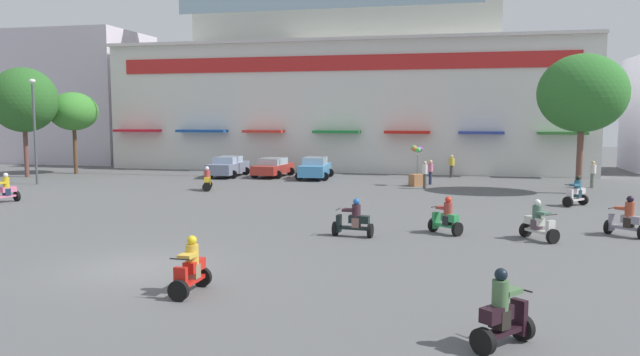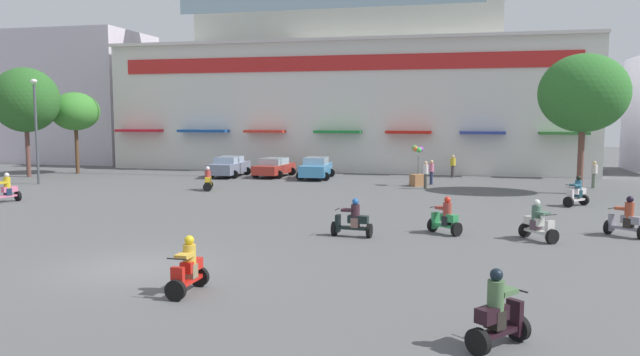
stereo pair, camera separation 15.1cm
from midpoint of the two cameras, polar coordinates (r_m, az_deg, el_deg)
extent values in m
plane|color=#555657|center=(30.41, -4.64, -2.49)|extent=(128.00, 128.00, 0.00)
cube|color=silver|center=(51.84, 2.87, 6.59)|extent=(38.27, 10.73, 10.08)
cube|color=red|center=(46.67, 1.70, 10.82)|extent=(35.21, 0.12, 1.15)
cube|color=silver|center=(46.82, 1.70, 13.00)|extent=(38.27, 0.70, 0.24)
cube|color=red|center=(51.91, -16.66, 4.32)|extent=(3.83, 1.10, 0.20)
cube|color=#184795|center=(49.35, -10.89, 4.39)|extent=(4.10, 1.10, 0.20)
cube|color=red|center=(47.49, -5.16, 4.42)|extent=(3.19, 1.10, 0.20)
cube|color=#1C7431|center=(46.01, 1.77, 4.39)|extent=(3.59, 1.10, 0.20)
cube|color=red|center=(45.27, 8.45, 4.31)|extent=(3.35, 1.10, 0.20)
cube|color=#2D3C8D|center=(45.16, 15.19, 4.16)|extent=(3.20, 1.10, 0.20)
cube|color=#327531|center=(45.70, 22.17, 3.95)|extent=(3.29, 1.10, 0.20)
cube|color=silver|center=(63.37, -22.08, 7.02)|extent=(13.28, 9.08, 12.23)
cylinder|color=brown|center=(49.78, -21.93, 2.42)|extent=(0.28, 0.28, 3.53)
ellipsoid|color=#3B8230|center=(49.71, -22.06, 5.87)|extent=(3.51, 3.83, 2.89)
cylinder|color=brown|center=(37.23, 23.53, 1.66)|extent=(0.35, 0.35, 3.98)
ellipsoid|color=#2F6E2C|center=(37.16, 23.77, 7.37)|extent=(4.92, 4.53, 4.39)
cylinder|color=brown|center=(48.46, -25.83, 2.35)|extent=(0.31, 0.31, 3.84)
ellipsoid|color=#2B6226|center=(48.41, -26.02, 6.65)|extent=(4.91, 4.31, 4.62)
cube|color=slate|center=(44.41, -8.49, 0.96)|extent=(1.83, 4.44, 0.75)
cube|color=#A2B7D2|center=(44.36, -8.50, 1.74)|extent=(1.56, 2.23, 0.45)
cylinder|color=black|center=(46.03, -8.91, 0.70)|extent=(0.60, 0.17, 0.60)
cylinder|color=black|center=(45.42, -6.82, 0.66)|extent=(0.60, 0.17, 0.60)
cylinder|color=black|center=(43.50, -10.21, 0.37)|extent=(0.60, 0.17, 0.60)
cylinder|color=black|center=(42.85, -8.02, 0.33)|extent=(0.60, 0.17, 0.60)
cube|color=#AD2F25|center=(43.90, -4.27, 0.88)|extent=(2.14, 4.32, 0.64)
cube|color=#A0B9C3|center=(43.86, -4.28, 1.59)|extent=(1.71, 2.21, 0.46)
cylinder|color=black|center=(45.46, -4.69, 0.69)|extent=(0.61, 0.22, 0.60)
cylinder|color=black|center=(44.81, -2.59, 0.62)|extent=(0.61, 0.22, 0.60)
cylinder|color=black|center=(43.09, -6.02, 0.38)|extent=(0.61, 0.22, 0.60)
cylinder|color=black|center=(42.40, -3.81, 0.31)|extent=(0.61, 0.22, 0.60)
cube|color=#408AC2|center=(42.41, -0.28, 0.80)|extent=(2.04, 4.41, 0.76)
cube|color=#97B0C3|center=(42.36, -0.28, 1.64)|extent=(1.64, 2.25, 0.49)
cylinder|color=black|center=(43.90, -1.12, 0.52)|extent=(0.61, 0.21, 0.60)
cylinder|color=black|center=(43.63, 1.13, 0.48)|extent=(0.61, 0.21, 0.60)
cylinder|color=black|center=(41.29, -1.77, 0.17)|extent=(0.61, 0.21, 0.60)
cylinder|color=black|center=(41.00, 0.62, 0.13)|extent=(0.61, 0.21, 0.60)
cylinder|color=black|center=(35.16, -26.56, -1.53)|extent=(0.54, 0.33, 0.52)
cube|color=#D96B8F|center=(34.85, -27.51, -1.54)|extent=(0.69, 1.17, 0.10)
cube|color=#D96B8F|center=(34.91, -27.19, -0.95)|extent=(0.55, 0.79, 0.28)
cube|color=#172840|center=(34.88, -27.33, -1.16)|extent=(0.40, 0.38, 0.36)
cylinder|color=gold|center=(34.83, -27.37, -0.40)|extent=(0.42, 0.42, 0.57)
sphere|color=silver|center=(34.79, -27.40, 0.25)|extent=(0.25, 0.25, 0.25)
cube|color=gold|center=(34.70, -27.79, -0.39)|extent=(0.48, 0.53, 0.10)
cylinder|color=black|center=(25.25, 25.78, -4.21)|extent=(0.45, 0.49, 0.52)
cube|color=gray|center=(24.95, 27.05, -4.24)|extent=(1.01, 0.94, 0.10)
cube|color=gray|center=(24.80, 27.55, -3.54)|extent=(0.72, 0.69, 0.28)
cube|color=gray|center=(25.15, 26.05, -3.78)|extent=(0.32, 0.33, 0.64)
cylinder|color=black|center=(25.09, 26.05, -2.58)|extent=(0.37, 0.41, 0.04)
cube|color=black|center=(24.86, 27.33, -3.79)|extent=(0.42, 0.43, 0.36)
cylinder|color=#9B412A|center=(24.79, 27.38, -2.72)|extent=(0.45, 0.45, 0.57)
sphere|color=black|center=(24.74, 27.42, -1.81)|extent=(0.25, 0.25, 0.25)
cube|color=#9B412A|center=(24.91, 26.82, -2.59)|extent=(0.55, 0.55, 0.10)
cylinder|color=black|center=(37.13, -10.35, -0.63)|extent=(0.54, 0.31, 0.52)
cylinder|color=black|center=(35.94, -10.48, -0.85)|extent=(0.54, 0.31, 0.52)
cube|color=gold|center=(36.53, -10.42, -0.65)|extent=(0.62, 1.09, 0.10)
cube|color=gold|center=(36.27, -10.45, -0.14)|extent=(0.51, 0.73, 0.28)
cube|color=gold|center=(36.99, -10.37, -0.33)|extent=(0.35, 0.24, 0.66)
cylinder|color=black|center=(36.96, -10.39, 0.50)|extent=(0.50, 0.21, 0.04)
cube|color=black|center=(36.38, -10.44, -0.31)|extent=(0.39, 0.37, 0.36)
cylinder|color=#9D3635|center=(36.34, -10.45, 0.35)|extent=(0.41, 0.41, 0.48)
sphere|color=silver|center=(36.31, -10.46, 0.90)|extent=(0.25, 0.25, 0.25)
cube|color=#9D3635|center=(36.60, -10.42, 0.43)|extent=(0.47, 0.53, 0.10)
cylinder|color=black|center=(22.49, 1.58, -4.80)|extent=(0.19, 0.53, 0.52)
cylinder|color=black|center=(22.14, 4.89, -4.99)|extent=(0.19, 0.53, 0.52)
cube|color=black|center=(22.29, 3.22, -4.74)|extent=(1.20, 0.40, 0.10)
cube|color=black|center=(22.17, 3.82, -3.93)|extent=(0.77, 0.37, 0.28)
cube|color=black|center=(22.41, 1.90, -4.30)|extent=(0.17, 0.33, 0.64)
cylinder|color=black|center=(22.33, 1.84, -2.96)|extent=(0.09, 0.52, 0.04)
cube|color=#7F5E56|center=(22.22, 3.55, -4.22)|extent=(0.31, 0.35, 0.36)
cylinder|color=#392129|center=(22.15, 3.56, -3.14)|extent=(0.35, 0.35, 0.48)
sphere|color=#2158A8|center=(22.09, 3.57, -2.25)|extent=(0.25, 0.25, 0.25)
cube|color=#392129|center=(22.22, 2.83, -3.05)|extent=(0.47, 0.38, 0.10)
cylinder|color=black|center=(22.52, 21.30, -5.19)|extent=(0.50, 0.43, 0.52)
cylinder|color=black|center=(23.42, 19.00, -4.69)|extent=(0.50, 0.43, 0.52)
cube|color=beige|center=(22.95, 20.13, -4.79)|extent=(0.93, 1.08, 0.10)
cube|color=beige|center=(23.06, 19.75, -3.84)|extent=(0.69, 0.76, 0.28)
cube|color=beige|center=(22.57, 21.08, -4.60)|extent=(0.34, 0.31, 0.66)
cylinder|color=black|center=(22.46, 21.18, -3.27)|extent=(0.43, 0.35, 0.04)
cube|color=#513E4A|center=(23.01, 19.92, -4.18)|extent=(0.42, 0.42, 0.36)
cylinder|color=#446452|center=(22.94, 19.96, -3.11)|extent=(0.45, 0.45, 0.51)
sphere|color=silver|center=(22.88, 19.99, -2.21)|extent=(0.25, 0.25, 0.25)
cube|color=#446452|center=(22.73, 20.47, -3.14)|extent=(0.54, 0.56, 0.10)
cylinder|color=black|center=(23.63, 10.81, -4.38)|extent=(0.44, 0.49, 0.52)
cylinder|color=black|center=(22.89, 12.98, -4.76)|extent=(0.44, 0.49, 0.52)
cube|color=#2B8B4C|center=(23.24, 11.88, -4.42)|extent=(0.96, 0.86, 0.10)
cube|color=#2B8B4C|center=(23.05, 12.29, -3.70)|extent=(0.69, 0.64, 0.28)
cube|color=#2B8B4C|center=(23.52, 11.03, -3.95)|extent=(0.31, 0.34, 0.63)
cylinder|color=black|center=(23.45, 11.01, -2.68)|extent=(0.36, 0.42, 0.04)
cube|color=black|center=(23.13, 12.11, -3.97)|extent=(0.42, 0.43, 0.36)
cylinder|color=#973930|center=(23.06, 12.13, -2.91)|extent=(0.45, 0.45, 0.50)
sphere|color=red|center=(23.01, 12.15, -2.03)|extent=(0.25, 0.25, 0.25)
cube|color=#973930|center=(23.22, 11.66, -2.78)|extent=(0.56, 0.54, 0.10)
cylinder|color=black|center=(12.92, 18.54, -13.29)|extent=(0.49, 0.44, 0.52)
cylinder|color=black|center=(11.97, 15.07, -14.75)|extent=(0.49, 0.44, 0.52)
cube|color=black|center=(12.42, 16.88, -13.74)|extent=(0.91, 1.02, 0.10)
cube|color=black|center=(12.12, 16.31, -12.23)|extent=(0.67, 0.72, 0.28)
cube|color=black|center=(12.75, 18.25, -12.39)|extent=(0.34, 0.31, 0.70)
cylinder|color=black|center=(12.61, 18.40, -9.97)|extent=(0.42, 0.36, 0.04)
cube|color=black|center=(12.23, 16.58, -12.66)|extent=(0.43, 0.42, 0.36)
cylinder|color=#476842|center=(12.10, 16.64, -10.57)|extent=(0.45, 0.45, 0.57)
sphere|color=black|center=(11.99, 16.70, -8.76)|extent=(0.25, 0.25, 0.25)
cube|color=#476842|center=(12.30, 17.41, -10.18)|extent=(0.54, 0.56, 0.10)
cylinder|color=black|center=(15.10, -13.23, -10.32)|extent=(0.52, 0.16, 0.52)
cylinder|color=black|center=(16.20, -11.09, -9.15)|extent=(0.52, 0.16, 0.52)
cube|color=red|center=(15.63, -12.13, -9.51)|extent=(0.31, 1.14, 0.10)
cube|color=red|center=(15.75, -11.77, -8.07)|extent=(0.32, 0.73, 0.28)
cube|color=red|center=(15.15, -13.02, -9.42)|extent=(0.32, 0.15, 0.66)
cylinder|color=black|center=(15.00, -13.12, -7.47)|extent=(0.52, 0.05, 0.04)
cube|color=#7C6D50|center=(15.69, -11.93, -8.58)|extent=(0.33, 0.29, 0.36)
cylinder|color=gold|center=(15.58, -11.97, -7.06)|extent=(0.33, 0.33, 0.50)
sphere|color=gold|center=(15.51, -11.99, -5.77)|extent=(0.25, 0.25, 0.25)
cube|color=gold|center=(15.33, -12.44, -7.19)|extent=(0.35, 0.45, 0.10)
cylinder|color=black|center=(31.68, 22.56, -2.11)|extent=(0.48, 0.46, 0.52)
cylinder|color=black|center=(32.76, 23.80, -1.91)|extent=(0.48, 0.46, 0.52)
cube|color=silver|center=(32.21, 23.20, -1.91)|extent=(0.98, 1.02, 0.10)
cube|color=silver|center=(32.36, 23.45, -1.14)|extent=(0.71, 0.73, 0.28)
cube|color=silver|center=(31.76, 22.71, -1.63)|extent=(0.33, 0.32, 0.72)
cylinder|color=black|center=(31.67, 22.72, -0.64)|extent=(0.41, 0.38, 0.04)
cube|color=#17333D|center=(32.28, 23.34, -1.37)|extent=(0.43, 0.42, 0.36)
cylinder|color=#2C5F78|center=(32.24, 23.37, -0.62)|extent=(0.45, 0.45, 0.49)
sphere|color=black|center=(32.20, 23.40, 0.01)|extent=(0.25, 0.25, 0.25)
cube|color=#2C5F78|center=(32.00, 23.10, -0.61)|extent=(0.55, 0.55, 0.10)
cylinder|color=slate|center=(40.66, 24.56, -0.24)|extent=(0.27, 0.27, 0.91)
cylinder|color=silver|center=(40.60, 24.60, 0.77)|extent=(0.44, 0.44, 0.53)
sphere|color=tan|center=(40.57, 24.63, 1.31)|extent=(0.24, 0.24, 0.24)
cylinder|color=#494940|center=(37.14, 10.05, -0.32)|extent=(0.24, 0.24, 0.91)
cylinder|color=silver|center=(37.07, 10.07, 0.81)|extent=(0.39, 0.39, 0.56)
sphere|color=#D7A983|center=(37.04, 10.09, 1.41)|extent=(0.21, 0.21, 0.21)
cylinder|color=navy|center=(39.57, 10.58, -0.01)|extent=(0.24, 0.24, 0.83)
cylinder|color=#D47093|center=(39.51, 10.60, 0.97)|extent=(0.38, 0.38, 0.52)
sphere|color=tan|center=(39.48, 10.61, 1.51)|extent=(0.23, 0.23, 0.23)
cylinder|color=#423D3C|center=(44.37, 12.53, 0.61)|extent=(0.34, 0.34, 0.87)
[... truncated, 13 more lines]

